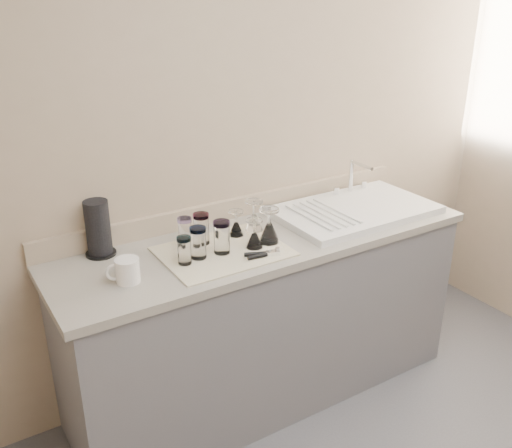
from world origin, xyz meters
TOP-DOWN VIEW (x-y plane):
  - room_envelope at (0.00, 0.00)m, footprint 3.54×3.50m
  - counter_unit at (0.00, 1.20)m, footprint 2.06×0.62m
  - sink_unit at (0.55, 1.20)m, footprint 0.82×0.50m
  - dish_towel at (-0.26, 1.15)m, footprint 0.55×0.42m
  - tumbler_cyan at (-0.37, 1.30)m, footprint 0.07×0.07m
  - tumbler_purple at (-0.30, 1.27)m, footprint 0.07×0.07m
  - tumbler_magenta at (-0.45, 1.13)m, footprint 0.06×0.06m
  - tumbler_blue at (-0.38, 1.15)m, footprint 0.07×0.07m
  - tumbler_lavender at (-0.27, 1.14)m, footprint 0.08×0.08m
  - goblet_back_left at (-0.12, 1.27)m, footprint 0.07×0.07m
  - goblet_back_right at (-0.02, 1.28)m, footprint 0.08×0.08m
  - goblet_front_left at (-0.12, 1.11)m, footprint 0.08×0.08m
  - goblet_front_right at (-0.01, 1.15)m, footprint 0.09×0.09m
  - goblet_extra at (-0.03, 1.12)m, footprint 0.09×0.09m
  - can_opener at (-0.14, 1.01)m, footprint 0.15×0.08m
  - white_mug at (-0.71, 1.12)m, footprint 0.15×0.12m
  - paper_towel_roll at (-0.73, 1.42)m, footprint 0.13×0.13m

SIDE VIEW (x-z plane):
  - counter_unit at x=0.00m, z-range 0.00..0.90m
  - dish_towel at x=-0.26m, z-range 0.90..0.91m
  - can_opener at x=-0.14m, z-range 0.91..0.93m
  - sink_unit at x=0.55m, z-range 0.81..1.03m
  - goblet_back_left at x=-0.12m, z-range 0.89..1.01m
  - white_mug at x=-0.71m, z-range 0.90..1.00m
  - goblet_front_left at x=-0.12m, z-range 0.89..1.02m
  - goblet_back_right at x=-0.02m, z-range 0.88..1.03m
  - goblet_front_right at x=-0.01m, z-range 0.88..1.04m
  - goblet_extra at x=-0.03m, z-range 0.88..1.04m
  - tumbler_magenta at x=-0.45m, z-range 0.91..1.03m
  - tumbler_cyan at x=-0.37m, z-range 0.91..1.04m
  - tumbler_blue at x=-0.38m, z-range 0.91..1.05m
  - tumbler_purple at x=-0.30m, z-range 0.91..1.05m
  - tumbler_lavender at x=-0.27m, z-range 0.91..1.06m
  - paper_towel_roll at x=-0.73m, z-range 0.90..1.15m
  - room_envelope at x=0.00m, z-range 0.30..2.82m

